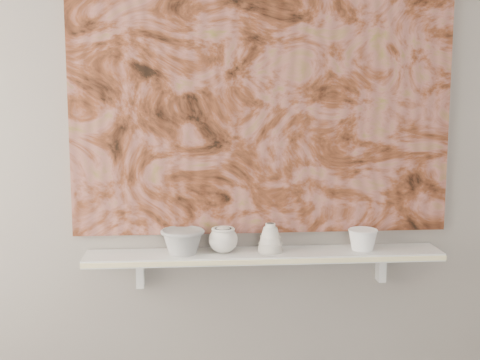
{
  "coord_description": "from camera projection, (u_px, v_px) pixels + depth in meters",
  "views": [
    {
      "loc": [
        -0.3,
        -1.03,
        1.6
      ],
      "look_at": [
        -0.1,
        1.49,
        1.22
      ],
      "focal_mm": 50.0,
      "sensor_mm": 36.0,
      "label": 1
    }
  ],
  "objects": [
    {
      "name": "bowl_grey",
      "position": [
        183.0,
        241.0,
        2.59
      ],
      "size": [
        0.21,
        0.21,
        0.1
      ],
      "primitive_type": null,
      "rotation": [
        0.0,
        0.0,
        0.29
      ],
      "color": "gray",
      "rests_on": "shelf"
    },
    {
      "name": "shelf_stripe",
      "position": [
        267.0,
        262.0,
        2.53
      ],
      "size": [
        1.4,
        0.01,
        0.02
      ],
      "primitive_type": "cube",
      "color": "#F4E5A2",
      "rests_on": "shelf"
    },
    {
      "name": "cup_cream",
      "position": [
        223.0,
        240.0,
        2.6
      ],
      "size": [
        0.14,
        0.14,
        0.1
      ],
      "primitive_type": null,
      "rotation": [
        0.0,
        0.0,
        -0.33
      ],
      "color": "beige",
      "rests_on": "shelf"
    },
    {
      "name": "house_motif",
      "position": [
        374.0,
        172.0,
        2.68
      ],
      "size": [
        0.09,
        0.0,
        0.08
      ],
      "primitive_type": "cube",
      "color": "black",
      "rests_on": "painting"
    },
    {
      "name": "bowl_white",
      "position": [
        363.0,
        239.0,
        2.65
      ],
      "size": [
        0.13,
        0.13,
        0.09
      ],
      "primitive_type": null,
      "rotation": [
        0.0,
        0.0,
        0.09
      ],
      "color": "white",
      "rests_on": "shelf"
    },
    {
      "name": "bracket_right",
      "position": [
        381.0,
        267.0,
        2.74
      ],
      "size": [
        0.03,
        0.06,
        0.12
      ],
      "primitive_type": "cube",
      "color": "silver",
      "rests_on": "wall_back"
    },
    {
      "name": "shelf",
      "position": [
        264.0,
        255.0,
        2.62
      ],
      "size": [
        1.4,
        0.18,
        0.03
      ],
      "primitive_type": "cube",
      "color": "silver",
      "rests_on": "wall_back"
    },
    {
      "name": "wall_back",
      "position": [
        262.0,
        143.0,
        2.65
      ],
      "size": [
        3.6,
        0.0,
        3.6
      ],
      "primitive_type": "plane",
      "rotation": [
        1.57,
        0.0,
        0.0
      ],
      "color": "gray",
      "rests_on": "floor"
    },
    {
      "name": "bell_vessel",
      "position": [
        270.0,
        237.0,
        2.61
      ],
      "size": [
        0.13,
        0.13,
        0.11
      ],
      "primitive_type": null,
      "rotation": [
        0.0,
        0.0,
        -0.3
      ],
      "color": "silver",
      "rests_on": "shelf"
    },
    {
      "name": "bracket_left",
      "position": [
        140.0,
        272.0,
        2.66
      ],
      "size": [
        0.03,
        0.06,
        0.12
      ],
      "primitive_type": "cube",
      "color": "silver",
      "rests_on": "wall_back"
    },
    {
      "name": "painting",
      "position": [
        263.0,
        95.0,
        2.61
      ],
      "size": [
        1.5,
        0.02,
        1.1
      ],
      "primitive_type": "cube",
      "color": "brown",
      "rests_on": "wall_back"
    }
  ]
}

